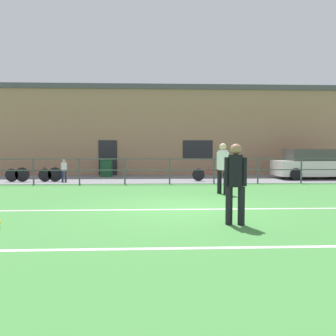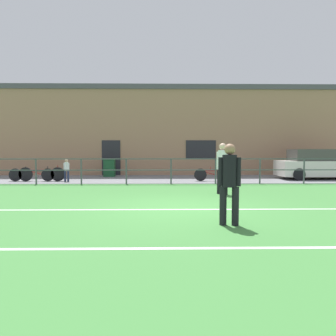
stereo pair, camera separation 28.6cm
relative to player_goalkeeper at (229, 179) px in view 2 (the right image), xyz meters
name	(u,v)px [view 2 (the right image)]	position (x,y,z in m)	size (l,w,h in m)	color
ground	(177,209)	(-0.96, 2.00, -0.96)	(60.00, 44.00, 0.04)	#42843D
field_line_touchline	(178,209)	(-0.96, 1.76, -0.94)	(36.00, 0.11, 0.00)	white
field_line_hash	(188,248)	(-0.96, -1.55, -0.94)	(36.00, 0.11, 0.00)	white
pavement_strip	(170,179)	(-0.96, 10.50, -0.93)	(48.00, 5.00, 0.02)	slate
perimeter_fence	(171,167)	(-0.96, 8.00, -0.19)	(36.07, 0.07, 1.15)	#474C51
clubhouse_facade	(168,131)	(-0.96, 14.20, 1.79)	(28.00, 2.56, 5.43)	#A37A5B
player_goalkeeper	(229,179)	(0.00, 0.00, 0.00)	(0.45, 0.29, 1.66)	black
player_striker	(222,165)	(0.72, 4.64, 0.06)	(0.37, 0.38, 1.76)	black
spectator_child	(67,169)	(-5.94, 9.11, -0.31)	(0.29, 0.19, 1.07)	#232D4C
parked_car_red	(320,165)	(6.83, 10.24, -0.19)	(4.37, 1.83, 1.55)	silver
bicycle_parked_0	(31,175)	(-7.64, 9.20, -0.59)	(2.18, 0.04, 0.72)	black
bicycle_parked_1	(42,174)	(-7.16, 9.20, -0.57)	(2.22, 0.04, 0.77)	black
bicycle_parked_2	(216,175)	(1.24, 9.20, -0.60)	(2.10, 0.04, 0.71)	black
trash_bin_0	(109,168)	(-4.34, 11.91, -0.42)	(0.64, 0.55, 1.00)	#194C28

